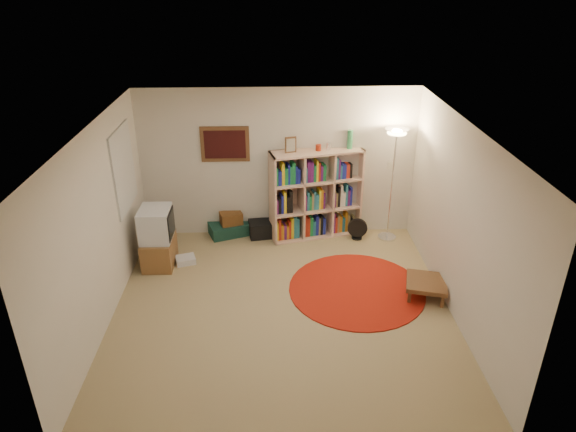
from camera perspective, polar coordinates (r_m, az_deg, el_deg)
name	(u,v)px	position (r m, az deg, el deg)	size (l,w,h in m)	color
room	(277,224)	(6.42, -1.20, -0.90)	(4.54, 4.54, 2.54)	#9D875C
bookshelf	(314,195)	(8.55, 2.94, 2.32)	(1.57, 0.77, 1.81)	#D5A88E
floor_lamp	(395,149)	(8.28, 11.83, 7.30)	(0.39, 0.39, 1.91)	white
floor_fan	(357,229)	(8.70, 7.72, -1.44)	(0.33, 0.19, 0.37)	black
tv_stand	(158,238)	(8.03, -14.26, -2.41)	(0.46, 0.65, 0.94)	brown
dvd_box	(186,260)	(8.17, -11.31, -4.80)	(0.35, 0.32, 0.10)	silver
suitcase	(229,229)	(8.87, -6.57, -1.40)	(0.75, 0.62, 0.21)	#13352C
wicker_basket	(231,218)	(8.76, -6.33, -0.24)	(0.42, 0.35, 0.20)	#5A3316
duffel_bag	(261,229)	(8.75, -3.04, -1.44)	(0.44, 0.38, 0.27)	black
paper_towel	(277,225)	(8.90, -1.26, -1.00)	(0.15, 0.15, 0.25)	silver
red_rug	(357,289)	(7.47, 7.63, -8.05)	(1.94, 1.94, 0.02)	#9B170B
side_table	(427,283)	(7.42, 15.14, -7.23)	(0.67, 0.67, 0.25)	#4E2F1B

